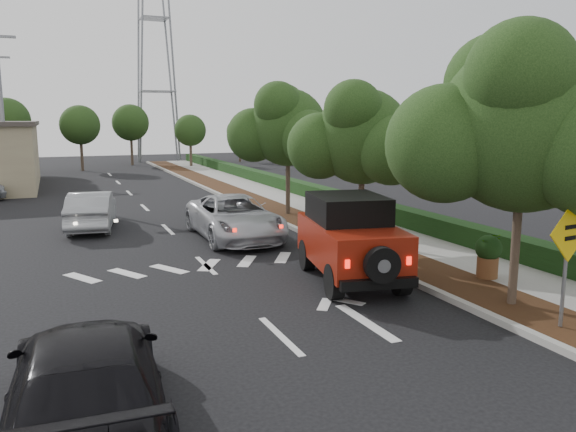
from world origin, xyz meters
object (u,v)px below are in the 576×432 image
silver_suv_ahead (234,217)px  black_suv_oncoming (87,379)px  speed_hump_sign (568,248)px  red_jeep (348,237)px

silver_suv_ahead → black_suv_oncoming: bearing=-116.0°
speed_hump_sign → black_suv_oncoming: bearing=173.8°
black_suv_oncoming → speed_hump_sign: 9.26m
silver_suv_ahead → speed_hump_sign: bearing=-72.7°
silver_suv_ahead → speed_hump_sign: 12.00m
red_jeep → black_suv_oncoming: bearing=-132.5°
red_jeep → speed_hump_sign: size_ratio=1.82×
silver_suv_ahead → speed_hump_sign: speed_hump_sign is taller
red_jeep → speed_hump_sign: 5.63m
black_suv_oncoming → silver_suv_ahead: bearing=-113.5°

